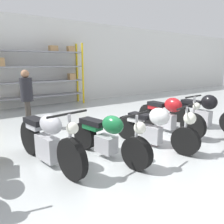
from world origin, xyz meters
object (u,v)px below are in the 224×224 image
(shelving_rack, at_px, (42,73))
(motorcycle_black, at_px, (204,112))
(motorcycle_green, at_px, (108,137))
(motorcycle_white, at_px, (155,127))
(motorcycle_red, at_px, (169,115))
(person_browsing, at_px, (27,95))
(motorcycle_silver, at_px, (48,139))

(shelving_rack, bearing_deg, motorcycle_black, -65.23)
(motorcycle_green, distance_m, motorcycle_white, 1.15)
(motorcycle_red, height_order, person_browsing, person_browsing)
(shelving_rack, distance_m, motorcycle_white, 5.93)
(person_browsing, bearing_deg, motorcycle_green, 123.52)
(motorcycle_white, distance_m, motorcycle_black, 2.17)
(motorcycle_black, xyz_separation_m, person_browsing, (-3.99, 2.73, 0.48))
(motorcycle_green, bearing_deg, motorcycle_silver, -120.34)
(motorcycle_red, bearing_deg, motorcycle_silver, -90.27)
(motorcycle_green, distance_m, person_browsing, 2.96)
(shelving_rack, distance_m, motorcycle_black, 6.27)
(motorcycle_red, bearing_deg, motorcycle_green, -80.54)
(motorcycle_green, bearing_deg, person_browsing, -177.26)
(motorcycle_red, distance_m, person_browsing, 3.79)
(motorcycle_green, height_order, motorcycle_red, motorcycle_red)
(motorcycle_green, bearing_deg, shelving_rack, 162.05)
(motorcycle_black, height_order, person_browsing, person_browsing)
(motorcycle_green, height_order, motorcycle_white, motorcycle_white)
(person_browsing, bearing_deg, motorcycle_silver, 102.29)
(shelving_rack, height_order, person_browsing, shelving_rack)
(motorcycle_red, distance_m, motorcycle_black, 1.16)
(motorcycle_red, bearing_deg, motorcycle_black, 73.08)
(motorcycle_silver, xyz_separation_m, motorcycle_white, (2.16, -0.46, -0.03))
(motorcycle_silver, height_order, motorcycle_black, motorcycle_silver)
(motorcycle_white, xyz_separation_m, motorcycle_red, (1.05, 0.52, 0.02))
(shelving_rack, xyz_separation_m, motorcycle_green, (-0.71, -5.73, -0.96))
(person_browsing, bearing_deg, motorcycle_red, 159.89)
(motorcycle_red, relative_size, person_browsing, 1.29)
(shelving_rack, height_order, motorcycle_black, shelving_rack)
(motorcycle_green, xyz_separation_m, motorcycle_black, (3.31, 0.11, 0.03))
(motorcycle_black, bearing_deg, motorcycle_white, -88.31)
(motorcycle_white, relative_size, person_browsing, 1.23)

